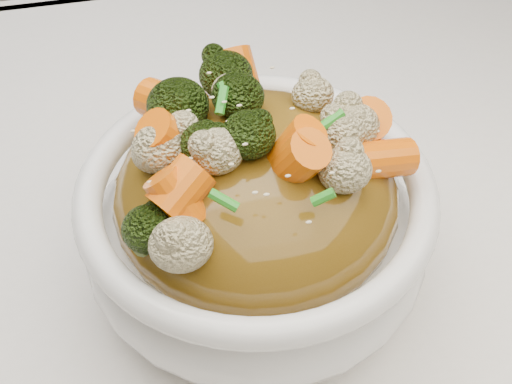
{
  "coord_description": "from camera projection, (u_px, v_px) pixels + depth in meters",
  "views": [
    {
      "loc": [
        -0.12,
        -0.31,
        1.16
      ],
      "look_at": [
        -0.05,
        -0.0,
        0.83
      ],
      "focal_mm": 50.0,
      "sensor_mm": 36.0,
      "label": 1
    }
  ],
  "objects": [
    {
      "name": "sauce_base",
      "position": [
        256.0,
        195.0,
        0.46
      ],
      "size": [
        0.24,
        0.24,
        0.1
      ],
      "primitive_type": "ellipsoid",
      "rotation": [
        0.0,
        0.0,
        -0.41
      ],
      "color": "brown",
      "rests_on": "bowl"
    },
    {
      "name": "carrots",
      "position": [
        256.0,
        116.0,
        0.41
      ],
      "size": [
        0.24,
        0.24,
        0.05
      ],
      "primitive_type": null,
      "rotation": [
        0.0,
        0.0,
        -0.41
      ],
      "color": "orange",
      "rests_on": "sauce_base"
    },
    {
      "name": "cauliflower",
      "position": [
        256.0,
        120.0,
        0.41
      ],
      "size": [
        0.24,
        0.24,
        0.04
      ],
      "primitive_type": null,
      "rotation": [
        0.0,
        0.0,
        -0.41
      ],
      "color": "beige",
      "rests_on": "sauce_base"
    },
    {
      "name": "sesame_seeds",
      "position": [
        256.0,
        114.0,
        0.41
      ],
      "size": [
        0.22,
        0.22,
        0.01
      ],
      "primitive_type": null,
      "rotation": [
        0.0,
        0.0,
        -0.41
      ],
      "color": "beige",
      "rests_on": "sauce_base"
    },
    {
      "name": "broccoli",
      "position": [
        256.0,
        117.0,
        0.41
      ],
      "size": [
        0.24,
        0.24,
        0.05
      ],
      "primitive_type": null,
      "rotation": [
        0.0,
        0.0,
        -0.41
      ],
      "color": "black",
      "rests_on": "sauce_base"
    },
    {
      "name": "scallions",
      "position": [
        256.0,
        114.0,
        0.41
      ],
      "size": [
        0.18,
        0.18,
        0.02
      ],
      "primitive_type": null,
      "rotation": [
        0.0,
        0.0,
        -0.41
      ],
      "color": "#299422",
      "rests_on": "sauce_base"
    },
    {
      "name": "bowl",
      "position": [
        256.0,
        228.0,
        0.48
      ],
      "size": [
        0.3,
        0.3,
        0.09
      ],
      "primitive_type": null,
      "rotation": [
        0.0,
        0.0,
        -0.41
      ],
      "color": "white",
      "rests_on": "tablecloth"
    },
    {
      "name": "tablecloth",
      "position": [
        318.0,
        274.0,
        0.53
      ],
      "size": [
        1.2,
        0.8,
        0.04
      ],
      "primitive_type": "cube",
      "color": "white",
      "rests_on": "dining_table"
    }
  ]
}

